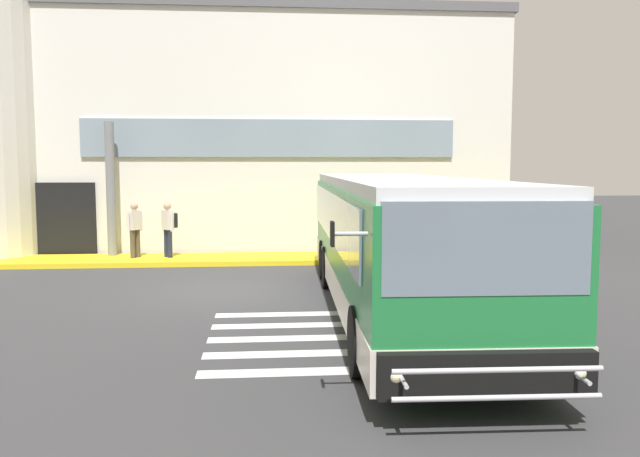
# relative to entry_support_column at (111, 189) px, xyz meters

# --- Properties ---
(ground_plane) EXTENTS (80.00, 90.00, 0.02)m
(ground_plane) POSITION_rel_entry_support_column_xyz_m (3.93, -5.40, -2.22)
(ground_plane) COLOR #353538
(ground_plane) RESTS_ON ground
(bay_paint_stripes) EXTENTS (4.40, 3.96, 0.01)m
(bay_paint_stripes) POSITION_rel_entry_support_column_xyz_m (5.93, -9.60, -2.20)
(bay_paint_stripes) COLOR silver
(bay_paint_stripes) RESTS_ON ground
(terminal_building) EXTENTS (19.70, 13.80, 8.19)m
(terminal_building) POSITION_rel_entry_support_column_xyz_m (3.26, 6.15, 1.88)
(terminal_building) COLOR silver
(terminal_building) RESTS_ON ground
(boarding_curb) EXTENTS (21.90, 2.00, 0.15)m
(boarding_curb) POSITION_rel_entry_support_column_xyz_m (3.93, -0.60, -2.13)
(boarding_curb) COLOR yellow
(boarding_curb) RESTS_ON ground
(entry_support_column) EXTENTS (0.28, 0.28, 4.12)m
(entry_support_column) POSITION_rel_entry_support_column_xyz_m (0.00, 0.00, 0.00)
(entry_support_column) COLOR slate
(entry_support_column) RESTS_ON boarding_curb
(bus_main_foreground) EXTENTS (3.37, 12.12, 2.70)m
(bus_main_foreground) POSITION_rel_entry_support_column_xyz_m (7.33, -7.76, -0.87)
(bus_main_foreground) COLOR #1E7238
(bus_main_foreground) RESTS_ON ground
(passenger_near_column) EXTENTS (0.40, 0.50, 1.68)m
(passenger_near_column) POSITION_rel_entry_support_column_xyz_m (0.80, -0.57, -1.13)
(passenger_near_column) COLOR #4C4233
(passenger_near_column) RESTS_ON boarding_curb
(passenger_by_doorway) EXTENTS (0.50, 0.52, 1.68)m
(passenger_by_doorway) POSITION_rel_entry_support_column_xyz_m (1.81, -0.55, -1.09)
(passenger_by_doorway) COLOR #1E2338
(passenger_by_doorway) RESTS_ON boarding_curb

